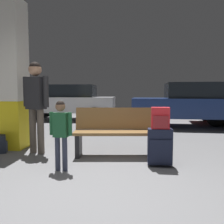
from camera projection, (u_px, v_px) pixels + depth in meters
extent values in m
cube|color=slate|center=(114.00, 135.00, 6.60)|extent=(18.00, 18.00, 0.10)
cube|color=yellow|center=(13.00, 124.00, 4.87)|extent=(0.57, 0.57, 1.00)
cube|color=silver|center=(10.00, 51.00, 4.75)|extent=(0.56, 0.56, 2.09)
cube|color=brown|center=(118.00, 133.00, 4.22)|extent=(1.63, 0.59, 0.05)
cube|color=brown|center=(117.00, 118.00, 4.45)|extent=(1.60, 0.26, 0.42)
cube|color=black|center=(79.00, 145.00, 4.24)|extent=(0.12, 0.41, 0.41)
cube|color=black|center=(156.00, 145.00, 4.24)|extent=(0.12, 0.41, 0.41)
cube|color=#191E33|center=(160.00, 146.00, 3.65)|extent=(0.38, 0.20, 0.56)
cube|color=#191E33|center=(161.00, 152.00, 3.54)|extent=(0.34, 0.03, 0.36)
cube|color=#A5A5AA|center=(159.00, 129.00, 3.71)|extent=(0.14, 0.02, 0.02)
cylinder|color=black|center=(149.00, 163.00, 3.77)|extent=(0.02, 0.04, 0.04)
cylinder|color=black|center=(169.00, 163.00, 3.74)|extent=(0.02, 0.04, 0.04)
cube|color=red|center=(160.00, 118.00, 3.61)|extent=(0.29, 0.17, 0.34)
cube|color=maroon|center=(161.00, 122.00, 3.52)|extent=(0.23, 0.04, 0.19)
cylinder|color=black|center=(160.00, 108.00, 3.60)|extent=(0.06, 0.03, 0.02)
cylinder|color=#33384C|center=(65.00, 154.00, 3.43)|extent=(0.08, 0.08, 0.51)
cylinder|color=#33384C|center=(58.00, 154.00, 3.46)|extent=(0.08, 0.08, 0.51)
cube|color=#1E5933|center=(61.00, 125.00, 3.41)|extent=(0.23, 0.15, 0.36)
cylinder|color=#1E5933|center=(70.00, 124.00, 3.37)|extent=(0.06, 0.06, 0.34)
cylinder|color=#1E5933|center=(52.00, 123.00, 3.44)|extent=(0.06, 0.06, 0.34)
sphere|color=brown|center=(60.00, 106.00, 3.38)|extent=(0.15, 0.15, 0.15)
sphere|color=black|center=(60.00, 105.00, 3.38)|extent=(0.13, 0.13, 0.13)
cylinder|color=red|center=(59.00, 123.00, 3.53)|extent=(0.06, 0.06, 0.10)
cylinder|color=red|center=(59.00, 118.00, 3.52)|extent=(0.01, 0.01, 0.06)
cylinder|color=brown|center=(41.00, 132.00, 4.39)|extent=(0.13, 0.13, 0.86)
cylinder|color=brown|center=(33.00, 131.00, 4.48)|extent=(0.13, 0.13, 0.86)
cube|color=#232326|center=(36.00, 93.00, 4.37)|extent=(0.40, 0.32, 0.61)
cylinder|color=#232326|center=(46.00, 92.00, 4.27)|extent=(0.10, 0.10, 0.58)
cylinder|color=#232326|center=(26.00, 92.00, 4.48)|extent=(0.10, 0.10, 0.58)
sphere|color=#A87A5B|center=(35.00, 70.00, 4.34)|extent=(0.24, 0.24, 0.24)
sphere|color=black|center=(35.00, 68.00, 4.34)|extent=(0.22, 0.22, 0.22)
cube|color=#1E232D|center=(1.00, 144.00, 4.51)|extent=(0.28, 0.32, 0.34)
cube|color=#333842|center=(7.00, 146.00, 4.55)|extent=(0.15, 0.21, 0.19)
cylinder|color=black|center=(1.00, 136.00, 4.49)|extent=(0.05, 0.06, 0.02)
cube|color=navy|center=(192.00, 107.00, 7.88)|extent=(4.17, 1.89, 0.64)
cube|color=black|center=(198.00, 91.00, 7.81)|extent=(2.17, 1.63, 0.52)
cylinder|color=black|center=(155.00, 120.00, 7.30)|extent=(0.61, 0.23, 0.60)
cylinder|color=black|center=(153.00, 115.00, 8.88)|extent=(0.61, 0.23, 0.60)
cylinder|color=black|center=(224.00, 116.00, 8.53)|extent=(0.61, 0.23, 0.60)
cylinder|color=black|center=(206.00, 114.00, 9.58)|extent=(0.62, 0.26, 0.60)
cylinder|color=black|center=(215.00, 118.00, 8.02)|extent=(0.62, 0.26, 0.60)
cube|color=silver|center=(68.00, 104.00, 10.05)|extent=(4.14, 1.79, 0.64)
cube|color=black|center=(71.00, 91.00, 10.00)|extent=(2.14, 1.59, 0.52)
cylinder|color=black|center=(31.00, 114.00, 9.37)|extent=(0.60, 0.21, 0.60)
cylinder|color=black|center=(45.00, 111.00, 10.96)|extent=(0.60, 0.21, 0.60)
cylinder|color=black|center=(94.00, 115.00, 9.20)|extent=(0.60, 0.21, 0.60)
cylinder|color=black|center=(99.00, 111.00, 10.79)|extent=(0.60, 0.21, 0.60)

